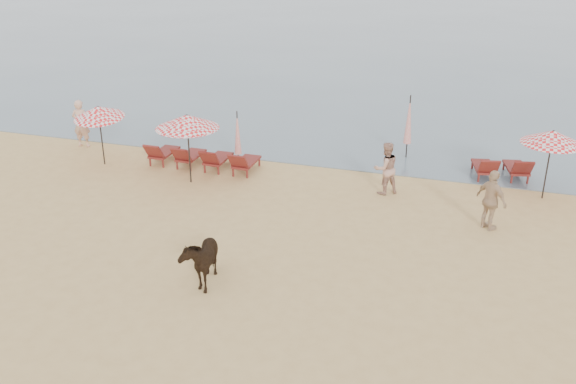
{
  "coord_description": "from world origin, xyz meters",
  "views": [
    {
      "loc": [
        5.23,
        -11.91,
        8.85
      ],
      "look_at": [
        0.0,
        5.0,
        1.1
      ],
      "focal_mm": 40.0,
      "sensor_mm": 36.0,
      "label": 1
    }
  ],
  "objects_px": {
    "umbrella_closed_left": "(238,133)",
    "umbrella_closed_right": "(409,120)",
    "cow": "(201,258)",
    "beachgoer_right_b": "(491,200)",
    "beachgoer_left": "(81,123)",
    "lounger_cluster_left": "(202,157)",
    "beachgoer_right_a": "(386,168)",
    "umbrella_open_left_a": "(187,122)",
    "umbrella_open_left_b": "(98,112)",
    "lounger_cluster_right": "(502,167)",
    "umbrella_open_right": "(553,137)"
  },
  "relations": [
    {
      "from": "umbrella_closed_left",
      "to": "beachgoer_right_b",
      "type": "bearing_deg",
      "value": -15.85
    },
    {
      "from": "lounger_cluster_right",
      "to": "umbrella_open_left_b",
      "type": "relative_size",
      "value": 0.9
    },
    {
      "from": "umbrella_open_left_b",
      "to": "beachgoer_right_a",
      "type": "bearing_deg",
      "value": 13.85
    },
    {
      "from": "lounger_cluster_left",
      "to": "umbrella_open_right",
      "type": "xyz_separation_m",
      "value": [
        12.09,
        0.85,
        1.72
      ]
    },
    {
      "from": "beachgoer_right_b",
      "to": "umbrella_open_left_a",
      "type": "bearing_deg",
      "value": 37.97
    },
    {
      "from": "umbrella_open_right",
      "to": "beachgoer_right_a",
      "type": "bearing_deg",
      "value": 169.69
    },
    {
      "from": "beachgoer_right_a",
      "to": "beachgoer_right_b",
      "type": "distance_m",
      "value": 3.88
    },
    {
      "from": "beachgoer_left",
      "to": "beachgoer_right_a",
      "type": "relative_size",
      "value": 1.07
    },
    {
      "from": "lounger_cluster_left",
      "to": "cow",
      "type": "bearing_deg",
      "value": -65.07
    },
    {
      "from": "lounger_cluster_left",
      "to": "beachgoer_right_a",
      "type": "height_order",
      "value": "beachgoer_right_a"
    },
    {
      "from": "umbrella_open_left_a",
      "to": "cow",
      "type": "relative_size",
      "value": 1.49
    },
    {
      "from": "lounger_cluster_right",
      "to": "beachgoer_left",
      "type": "distance_m",
      "value": 16.46
    },
    {
      "from": "lounger_cluster_left",
      "to": "umbrella_closed_right",
      "type": "distance_m",
      "value": 8.01
    },
    {
      "from": "beachgoer_left",
      "to": "umbrella_open_right",
      "type": "bearing_deg",
      "value": 173.74
    },
    {
      "from": "umbrella_closed_left",
      "to": "umbrella_closed_right",
      "type": "bearing_deg",
      "value": 25.61
    },
    {
      "from": "umbrella_closed_right",
      "to": "beachgoer_right_b",
      "type": "xyz_separation_m",
      "value": [
        3.2,
        -5.43,
        -0.6
      ]
    },
    {
      "from": "lounger_cluster_right",
      "to": "umbrella_closed_right",
      "type": "distance_m",
      "value": 3.89
    },
    {
      "from": "umbrella_open_left_a",
      "to": "cow",
      "type": "distance_m",
      "value": 7.0
    },
    {
      "from": "umbrella_open_left_a",
      "to": "cow",
      "type": "height_order",
      "value": "umbrella_open_left_a"
    },
    {
      "from": "lounger_cluster_right",
      "to": "umbrella_closed_right",
      "type": "bearing_deg",
      "value": 149.49
    },
    {
      "from": "umbrella_open_right",
      "to": "umbrella_closed_left",
      "type": "height_order",
      "value": "umbrella_open_right"
    },
    {
      "from": "lounger_cluster_right",
      "to": "lounger_cluster_left",
      "type": "bearing_deg",
      "value": 179.51
    },
    {
      "from": "umbrella_open_left_a",
      "to": "beachgoer_left",
      "type": "xyz_separation_m",
      "value": [
        -5.85,
        2.19,
        -1.27
      ]
    },
    {
      "from": "umbrella_closed_right",
      "to": "umbrella_open_left_a",
      "type": "bearing_deg",
      "value": -145.93
    },
    {
      "from": "umbrella_closed_right",
      "to": "cow",
      "type": "xyz_separation_m",
      "value": [
        -3.85,
        -10.79,
        -0.84
      ]
    },
    {
      "from": "lounger_cluster_left",
      "to": "umbrella_closed_left",
      "type": "xyz_separation_m",
      "value": [
        1.26,
        0.53,
        0.89
      ]
    },
    {
      "from": "umbrella_closed_left",
      "to": "umbrella_closed_right",
      "type": "xyz_separation_m",
      "value": [
        5.92,
        2.84,
        0.21
      ]
    },
    {
      "from": "umbrella_open_right",
      "to": "beachgoer_left",
      "type": "height_order",
      "value": "umbrella_open_right"
    },
    {
      "from": "cow",
      "to": "beachgoer_right_a",
      "type": "distance_m",
      "value": 7.99
    },
    {
      "from": "lounger_cluster_left",
      "to": "umbrella_closed_right",
      "type": "xyz_separation_m",
      "value": [
        7.18,
        3.37,
        1.1
      ]
    },
    {
      "from": "umbrella_open_right",
      "to": "cow",
      "type": "relative_size",
      "value": 1.43
    },
    {
      "from": "umbrella_open_left_b",
      "to": "umbrella_closed_right",
      "type": "height_order",
      "value": "umbrella_closed_right"
    },
    {
      "from": "umbrella_open_left_a",
      "to": "beachgoer_left",
      "type": "distance_m",
      "value": 6.37
    },
    {
      "from": "umbrella_open_right",
      "to": "umbrella_closed_left",
      "type": "relative_size",
      "value": 1.1
    },
    {
      "from": "umbrella_open_left_b",
      "to": "umbrella_closed_left",
      "type": "relative_size",
      "value": 1.09
    },
    {
      "from": "umbrella_open_left_a",
      "to": "umbrella_closed_left",
      "type": "height_order",
      "value": "umbrella_open_left_a"
    },
    {
      "from": "umbrella_closed_right",
      "to": "beachgoer_left",
      "type": "bearing_deg",
      "value": -168.8
    },
    {
      "from": "cow",
      "to": "beachgoer_right_a",
      "type": "bearing_deg",
      "value": 51.41
    },
    {
      "from": "umbrella_open_left_a",
      "to": "umbrella_open_right",
      "type": "height_order",
      "value": "umbrella_open_left_a"
    },
    {
      "from": "umbrella_closed_right",
      "to": "cow",
      "type": "bearing_deg",
      "value": -109.64
    },
    {
      "from": "umbrella_open_left_b",
      "to": "umbrella_closed_right",
      "type": "xyz_separation_m",
      "value": [
        10.92,
        4.09,
        -0.5
      ]
    },
    {
      "from": "umbrella_closed_left",
      "to": "lounger_cluster_left",
      "type": "bearing_deg",
      "value": -157.12
    },
    {
      "from": "cow",
      "to": "beachgoer_right_b",
      "type": "relative_size",
      "value": 0.89
    },
    {
      "from": "umbrella_open_left_b",
      "to": "beachgoer_left",
      "type": "distance_m",
      "value": 2.69
    },
    {
      "from": "cow",
      "to": "beachgoer_right_a",
      "type": "relative_size",
      "value": 0.92
    },
    {
      "from": "lounger_cluster_left",
      "to": "lounger_cluster_right",
      "type": "distance_m",
      "value": 10.94
    },
    {
      "from": "umbrella_open_left_a",
      "to": "umbrella_open_right",
      "type": "relative_size",
      "value": 1.04
    },
    {
      "from": "beachgoer_left",
      "to": "umbrella_closed_left",
      "type": "bearing_deg",
      "value": 171.25
    },
    {
      "from": "umbrella_closed_left",
      "to": "umbrella_closed_right",
      "type": "distance_m",
      "value": 6.57
    },
    {
      "from": "umbrella_open_left_a",
      "to": "cow",
      "type": "bearing_deg",
      "value": -40.5
    }
  ]
}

